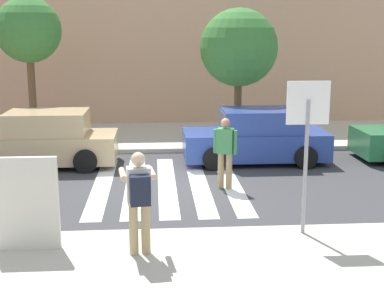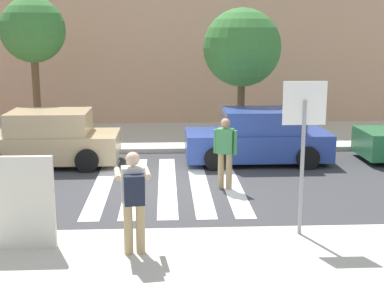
# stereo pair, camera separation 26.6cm
# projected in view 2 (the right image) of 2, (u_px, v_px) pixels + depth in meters

# --- Properties ---
(ground_plane) EXTENTS (120.00, 120.00, 0.00)m
(ground_plane) POSITION_uv_depth(u_px,v_px,m) (167.00, 186.00, 13.14)
(ground_plane) COLOR #38383A
(sidewalk_far) EXTENTS (60.00, 4.80, 0.14)m
(sidewalk_far) POSITION_uv_depth(u_px,v_px,m) (166.00, 136.00, 18.98)
(sidewalk_far) COLOR beige
(sidewalk_far) RESTS_ON ground
(building_facade_far) EXTENTS (56.00, 4.00, 7.41)m
(building_facade_far) POSITION_uv_depth(u_px,v_px,m) (165.00, 31.00, 22.52)
(building_facade_far) COLOR tan
(building_facade_far) RESTS_ON ground
(crosswalk_stripe_0) EXTENTS (0.44, 5.20, 0.01)m
(crosswalk_stripe_0) POSITION_uv_depth(u_px,v_px,m) (103.00, 185.00, 13.26)
(crosswalk_stripe_0) COLOR silver
(crosswalk_stripe_0) RESTS_ON ground
(crosswalk_stripe_1) EXTENTS (0.44, 5.20, 0.01)m
(crosswalk_stripe_1) POSITION_uv_depth(u_px,v_px,m) (135.00, 184.00, 13.30)
(crosswalk_stripe_1) COLOR silver
(crosswalk_stripe_1) RESTS_ON ground
(crosswalk_stripe_2) EXTENTS (0.44, 5.20, 0.01)m
(crosswalk_stripe_2) POSITION_uv_depth(u_px,v_px,m) (167.00, 184.00, 13.33)
(crosswalk_stripe_2) COLOR silver
(crosswalk_stripe_2) RESTS_ON ground
(crosswalk_stripe_3) EXTENTS (0.44, 5.20, 0.01)m
(crosswalk_stripe_3) POSITION_uv_depth(u_px,v_px,m) (199.00, 183.00, 13.37)
(crosswalk_stripe_3) COLOR silver
(crosswalk_stripe_3) RESTS_ON ground
(crosswalk_stripe_4) EXTENTS (0.44, 5.20, 0.01)m
(crosswalk_stripe_4) POSITION_uv_depth(u_px,v_px,m) (231.00, 183.00, 13.41)
(crosswalk_stripe_4) COLOR silver
(crosswalk_stripe_4) RESTS_ON ground
(stop_sign) EXTENTS (0.76, 0.08, 2.77)m
(stop_sign) POSITION_uv_depth(u_px,v_px,m) (304.00, 124.00, 9.31)
(stop_sign) COLOR gray
(stop_sign) RESTS_ON sidewalk_near
(photographer_with_backpack) EXTENTS (0.65, 0.89, 1.72)m
(photographer_with_backpack) POSITION_uv_depth(u_px,v_px,m) (134.00, 194.00, 8.64)
(photographer_with_backpack) COLOR tan
(photographer_with_backpack) RESTS_ON sidewalk_near
(pedestrian_crossing) EXTENTS (0.54, 0.37, 1.72)m
(pedestrian_crossing) POSITION_uv_depth(u_px,v_px,m) (225.00, 149.00, 12.74)
(pedestrian_crossing) COLOR tan
(pedestrian_crossing) RESTS_ON ground
(parked_car_tan) EXTENTS (4.10, 1.92, 1.55)m
(parked_car_tan) POSITION_uv_depth(u_px,v_px,m) (47.00, 140.00, 15.07)
(parked_car_tan) COLOR tan
(parked_car_tan) RESTS_ON ground
(parked_car_blue) EXTENTS (4.10, 1.92, 1.55)m
(parked_car_blue) POSITION_uv_depth(u_px,v_px,m) (258.00, 138.00, 15.36)
(parked_car_blue) COLOR #284293
(parked_car_blue) RESTS_ON ground
(street_tree_west) EXTENTS (2.10, 2.10, 4.67)m
(street_tree_west) POSITION_uv_depth(u_px,v_px,m) (33.00, 31.00, 17.20)
(street_tree_west) COLOR brown
(street_tree_west) RESTS_ON sidewalk_far
(street_tree_center) EXTENTS (2.47, 2.47, 4.31)m
(street_tree_center) POSITION_uv_depth(u_px,v_px,m) (242.00, 48.00, 16.83)
(street_tree_center) COLOR brown
(street_tree_center) RESTS_ON sidewalk_far
(advertising_board) EXTENTS (1.10, 0.11, 1.60)m
(advertising_board) POSITION_uv_depth(u_px,v_px,m) (22.00, 203.00, 8.94)
(advertising_board) COLOR beige
(advertising_board) RESTS_ON sidewalk_near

